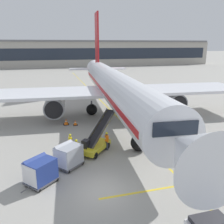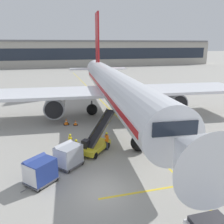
{
  "view_description": "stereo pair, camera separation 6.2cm",
  "coord_description": "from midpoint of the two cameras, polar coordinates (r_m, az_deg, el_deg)",
  "views": [
    {
      "loc": [
        -3.04,
        -13.73,
        9.48
      ],
      "look_at": [
        2.77,
        7.52,
        3.24
      ],
      "focal_mm": 38.37,
      "sensor_mm": 36.0,
      "label": 1
    },
    {
      "loc": [
        -2.98,
        -13.75,
        9.48
      ],
      "look_at": [
        2.77,
        7.52,
        3.24
      ],
      "focal_mm": 38.37,
      "sensor_mm": 36.0,
      "label": 2
    }
  ],
  "objects": [
    {
      "name": "terminal_building",
      "position": [
        114.95,
        -14.25,
        13.4
      ],
      "size": [
        149.5,
        20.38,
        11.27
      ],
      "color": "#A8A399",
      "rests_on": "ground"
    },
    {
      "name": "ground_crew_by_carts",
      "position": [
        22.13,
        -9.82,
        -6.97
      ],
      "size": [
        0.34,
        0.55,
        1.74
      ],
      "color": "#333847",
      "rests_on": "ground"
    },
    {
      "name": "baggage_cart_lead",
      "position": [
        19.65,
        -10.34,
        -10.04
      ],
      "size": [
        2.58,
        2.52,
        1.91
      ],
      "color": "#515156",
      "rests_on": "ground"
    },
    {
      "name": "safety_cone_wingtip",
      "position": [
        29.42,
        -8.65,
        -2.57
      ],
      "size": [
        0.53,
        0.53,
        0.61
      ],
      "color": "black",
      "rests_on": "ground"
    },
    {
      "name": "ground_crew_by_loader",
      "position": [
        22.24,
        -1.19,
        -6.61
      ],
      "size": [
        0.29,
        0.57,
        1.74
      ],
      "color": "#333847",
      "rests_on": "ground"
    },
    {
      "name": "apron_guidance_line_stop_bar",
      "position": [
        18.16,
        16.51,
        -16.36
      ],
      "size": [
        12.0,
        0.2,
        0.01
      ],
      "color": "yellow",
      "rests_on": "ground"
    },
    {
      "name": "belt_loader",
      "position": [
        22.14,
        -3.82,
        -7.02
      ],
      "size": [
        4.36,
        4.72,
        3.28
      ],
      "color": "gold",
      "rests_on": "ground"
    },
    {
      "name": "ground_plane",
      "position": [
        16.96,
        -2.43,
        -18.18
      ],
      "size": [
        600.0,
        600.0,
        0.0
      ],
      "primitive_type": "plane",
      "color": "#9E9B93"
    },
    {
      "name": "apron_guidance_line_lead_in",
      "position": [
        32.34,
        1.42,
        -1.23
      ],
      "size": [
        0.2,
        110.0,
        0.01
      ],
      "color": "yellow",
      "rests_on": "ground"
    },
    {
      "name": "parked_airplane",
      "position": [
        32.12,
        0.78,
        5.9
      ],
      "size": [
        35.83,
        46.29,
        15.53
      ],
      "color": "silver",
      "rests_on": "ground"
    },
    {
      "name": "baggage_cart_second",
      "position": [
        17.91,
        -16.72,
        -13.18
      ],
      "size": [
        2.58,
        2.52,
        1.91
      ],
      "color": "#515156",
      "rests_on": "ground"
    },
    {
      "name": "ground_crew_marshaller",
      "position": [
        20.33,
        -11.26,
        -9.17
      ],
      "size": [
        0.39,
        0.52,
        1.74
      ],
      "color": "#333847",
      "rests_on": "ground"
    },
    {
      "name": "safety_cone_engine_keepout",
      "position": [
        29.77,
        -10.79,
        -2.28
      ],
      "size": [
        0.68,
        0.68,
        0.77
      ],
      "color": "black",
      "rests_on": "ground"
    },
    {
      "name": "ground_crew_wingwalker",
      "position": [
        20.87,
        -8.41,
        -8.35
      ],
      "size": [
        0.51,
        0.39,
        1.74
      ],
      "color": "black",
      "rests_on": "ground"
    }
  ]
}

